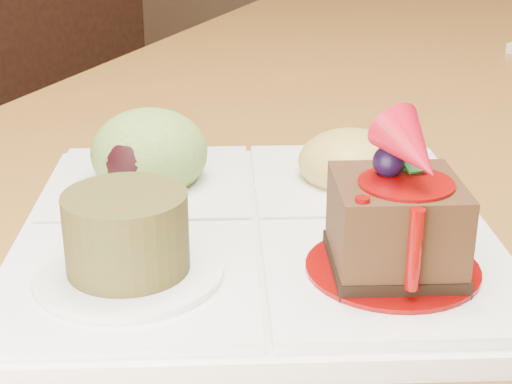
% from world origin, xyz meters
% --- Properties ---
extents(chair_left, '(0.51, 0.51, 0.93)m').
position_xyz_m(chair_left, '(-0.79, 0.14, 0.53)').
color(chair_left, black).
rests_on(chair_left, ground).
extents(sampler_plate, '(0.36, 0.36, 0.11)m').
position_xyz_m(sampler_plate, '(-0.17, -0.69, 0.77)').
color(sampler_plate, silver).
rests_on(sampler_plate, dining_table).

